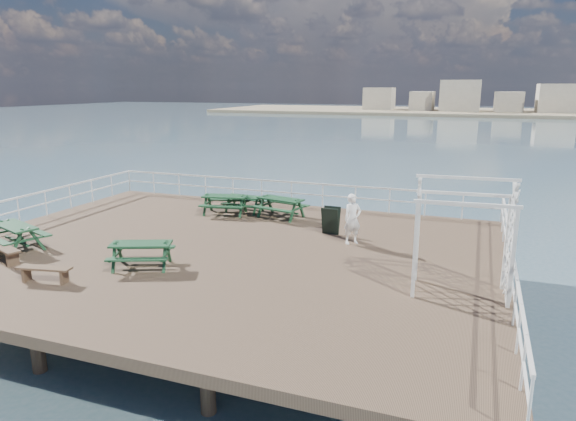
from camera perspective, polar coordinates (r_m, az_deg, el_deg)
The scene contains 13 objects.
ground at distance 17.36m, azimuth -7.43°, elevation -4.65°, with size 18.00×14.00×0.30m, color brown.
sea_backdrop at distance 148.78m, azimuth 22.67°, elevation 10.42°, with size 300.00×300.00×9.20m.
railing at distance 19.33m, azimuth -4.17°, elevation 0.48°, with size 17.77×13.76×1.10m.
picnic_table_a at distance 21.75m, azimuth -7.02°, elevation 1.10°, with size 2.10×1.81×0.90m.
picnic_table_b at distance 22.07m, azimuth -4.87°, elevation 1.13°, with size 1.68×1.38×0.78m.
picnic_table_c at distance 21.03m, azimuth -0.80°, elevation 0.79°, with size 2.17×1.89×0.91m.
picnic_table_d at distance 19.18m, azimuth -28.04°, elevation -2.08°, with size 2.33×2.10×0.93m.
picnic_table_e at distance 15.87m, azimuth -15.99°, elevation -4.19°, with size 2.17×1.98×0.86m.
flat_bench_near at distance 18.09m, azimuth -29.04°, elevation -3.89°, with size 1.67×0.94×0.47m.
flat_bench_far at distance 15.70m, azimuth -25.42°, elevation -6.07°, with size 1.56×0.65×0.44m.
trellis_arbor at distance 13.89m, azimuth 18.78°, elevation -3.40°, with size 2.57×1.50×3.08m.
sandwich_board at distance 18.72m, azimuth 4.78°, elevation -1.15°, with size 0.63×0.47×1.02m.
person at distance 17.59m, azimuth 7.19°, elevation -0.94°, with size 0.63×0.41×1.73m, color white.
Camera 1 is at (7.81, -14.53, 5.27)m, focal length 32.00 mm.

